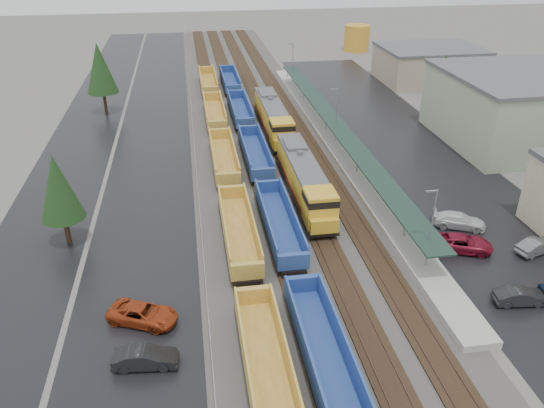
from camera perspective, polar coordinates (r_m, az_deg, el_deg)
The scene contains 21 objects.
ballast_strip at distance 80.76m, azimuth -1.72°, elevation 8.47°, with size 20.00×160.00×0.08m, color #302D2B.
trackbed at distance 80.72m, azimuth -1.72°, elevation 8.55°, with size 14.60×160.00×0.22m.
west_parking_lot at distance 80.36m, azimuth -12.48°, elevation 7.69°, with size 10.00×160.00×0.02m, color black.
west_road at distance 81.63m, azimuth -19.53°, elevation 7.05°, with size 9.00×160.00×0.02m, color black.
east_commuter_lot at distance 76.44m, azimuth 13.67°, elevation 6.51°, with size 16.00×100.00×0.02m, color black.
station_platform at distance 73.14m, azimuth 6.77°, elevation 6.75°, with size 3.00×80.00×8.00m.
chainlink_fence at distance 78.18m, azimuth -8.58°, elevation 8.73°, with size 0.08×160.04×2.02m.
tree_west_near at distance 51.66m, azimuth -22.02°, elevation 1.68°, with size 3.96×3.96×9.00m.
tree_west_far at distance 88.80m, azimuth -18.03°, elevation 13.73°, with size 4.84×4.84×11.00m.
tree_east at distance 85.13m, azimuth 17.93°, elevation 12.72°, with size 4.40×4.40×10.00m.
locomotive_lead at distance 57.47m, azimuth 3.52°, elevation 2.62°, with size 3.00×19.76×4.47m.
locomotive_trail at distance 76.63m, azimuth 0.15°, elevation 9.26°, with size 3.00×19.76×4.47m.
well_string_yellow at distance 58.11m, azimuth -4.53°, elevation 1.62°, with size 2.85×105.09×2.53m.
well_string_blue at distance 59.19m, azimuth -0.74°, elevation 2.20°, with size 2.81×104.62×2.49m.
storage_tank at distance 133.11m, azimuth 9.10°, elevation 17.22°, with size 5.92×5.92×5.92m, color gold.
parked_car_west_b at distance 38.54m, azimuth -13.47°, elevation -15.80°, with size 4.46×1.55×1.47m, color black.
parked_car_west_c at distance 42.12m, azimuth -13.72°, elevation -11.44°, with size 5.32×2.45×1.48m, color #9A3413.
parked_car_east_a at distance 47.06m, azimuth 25.16°, elevation -8.99°, with size 4.23×1.47×1.39m, color black.
parked_car_east_b at distance 52.14m, azimuth 19.75°, elevation -3.99°, with size 5.52×2.55×1.53m, color maroon.
parked_car_east_c at distance 55.93m, azimuth 19.47°, elevation -1.71°, with size 5.16×2.10×1.50m, color silver.
parked_car_east_e at distance 54.55m, azimuth 26.63°, elevation -4.08°, with size 4.24×1.48×1.40m, color #5B5F61.
Camera 1 is at (-9.71, -15.54, 26.89)m, focal length 35.00 mm.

